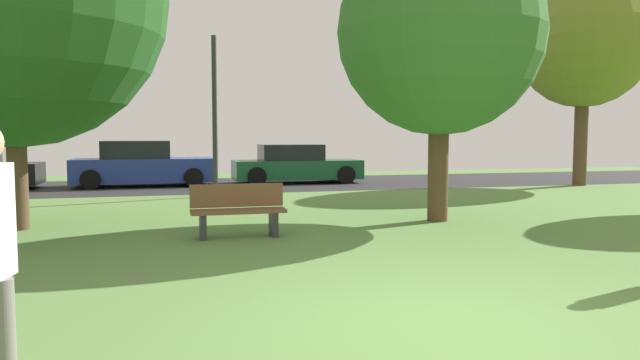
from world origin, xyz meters
TOP-DOWN VIEW (x-y plane):
  - ground_plane at (0.00, 0.00)m, footprint 44.00×44.00m
  - road_strip at (0.00, 16.00)m, footprint 44.00×6.40m
  - oak_tree_right at (11.39, 12.67)m, footprint 4.45×4.45m
  - maple_tree_near at (2.86, 6.21)m, footprint 4.09×4.09m
  - parked_car_blue at (-3.19, 16.24)m, footprint 4.59×2.08m
  - parked_car_green at (2.13, 16.18)m, footprint 4.56×1.95m
  - park_bench at (-1.29, 5.35)m, footprint 1.60×0.45m
  - street_lamp_post at (-1.07, 12.20)m, footprint 0.14×0.14m

SIDE VIEW (x-z plane):
  - ground_plane at x=0.00m, z-range 0.00..0.00m
  - road_strip at x=0.00m, z-range 0.00..0.01m
  - park_bench at x=-1.29m, z-range 0.01..0.91m
  - parked_car_green at x=2.13m, z-range -0.06..1.33m
  - parked_car_blue at x=-3.19m, z-range -0.07..1.47m
  - street_lamp_post at x=-1.07m, z-range 0.00..4.50m
  - maple_tree_near at x=2.86m, z-range 0.85..6.67m
  - oak_tree_right at x=11.39m, z-range 1.31..8.44m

